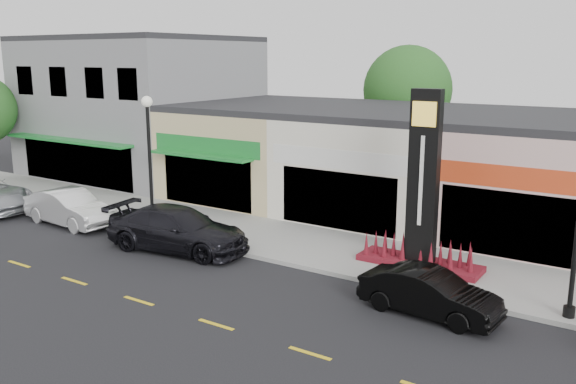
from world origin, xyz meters
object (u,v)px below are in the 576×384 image
object	(u,v)px
lamp_west_near	(149,149)
car_white_van	(70,208)
car_dark_sedan	(178,229)
car_black_conv	(430,293)
pylon_sign	(422,206)

from	to	relation	value
lamp_west_near	car_white_van	distance (m)	4.82
car_dark_sedan	car_black_conv	bearing A→B (deg)	-100.46
pylon_sign	car_white_van	world-z (taller)	pylon_sign
lamp_west_near	car_white_van	xyz separation A→B (m)	(-3.80, -1.18, -2.71)
car_white_van	car_dark_sedan	xyz separation A→B (m)	(6.38, -0.04, 0.05)
car_dark_sedan	car_black_conv	distance (m)	10.05
lamp_west_near	car_black_conv	distance (m)	13.03
car_white_van	pylon_sign	bearing A→B (deg)	-75.67
pylon_sign	car_dark_sedan	world-z (taller)	pylon_sign
car_white_van	lamp_west_near	bearing A→B (deg)	-69.39
pylon_sign	car_black_conv	xyz separation A→B (m)	(1.61, -3.38, -1.62)
lamp_west_near	car_white_van	world-z (taller)	lamp_west_near
lamp_west_near	pylon_sign	bearing A→B (deg)	8.77
pylon_sign	car_dark_sedan	distance (m)	9.04
car_black_conv	car_dark_sedan	bearing A→B (deg)	92.16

